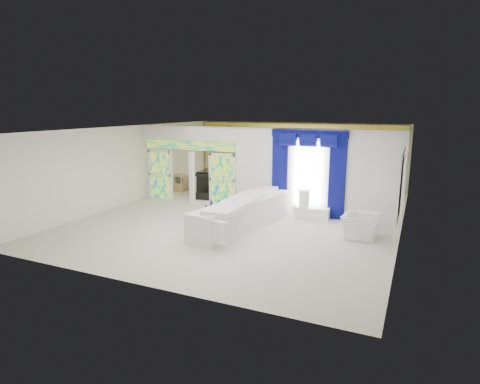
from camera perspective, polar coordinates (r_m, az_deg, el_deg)
The scene contains 22 objects.
floor at distance 13.88m, azimuth 0.91°, elevation -3.40°, with size 12.00×12.00×0.00m, color #B7AF9E.
dividing_wall at distance 13.82m, azimuth 10.82°, elevation 2.70°, with size 5.70×0.18×3.00m, color white.
dividing_header at distance 15.61m, azimuth -7.31°, elevation 8.39°, with size 4.30×0.18×0.55m, color white.
stained_panel_left at distance 16.59m, azimuth -11.35°, elevation 2.46°, with size 0.95×0.04×2.00m, color #994C3F.
stained_panel_right at distance 15.13m, azimuth -2.52°, elevation 1.77°, with size 0.95×0.04×2.00m, color #994C3F.
stained_transom at distance 15.65m, azimuth -7.26°, elevation 6.65°, with size 4.00×0.05×0.35m, color #994C3F.
window_pane at distance 13.79m, azimuth 9.70°, elevation 2.51°, with size 1.00×0.02×2.30m, color white.
blue_drape_left at distance 14.05m, azimuth 5.72°, elevation 2.59°, with size 0.55×0.10×2.80m, color #090348.
blue_drape_right at distance 13.56m, azimuth 13.75°, elevation 1.96°, with size 0.55×0.10×2.80m, color #090348.
blue_pelmet at distance 13.61m, azimuth 9.88°, elevation 8.19°, with size 2.60×0.12×0.25m, color #090348.
wall_mirror at distance 11.49m, azimuth 22.04°, elevation 0.40°, with size 0.04×2.70×1.90m, color white.
gold_curtains at distance 19.06m, azimuth 8.03°, elevation 5.31°, with size 9.70×0.12×2.90m, color gold.
white_sofa at distance 12.43m, azimuth 0.74°, elevation -3.20°, with size 0.96×4.48×0.85m, color silver.
coffee_table at distance 13.33m, azimuth -4.08°, elevation -3.26°, with size 0.55×1.65×0.37m, color gold.
console_table at distance 13.71m, azimuth 10.33°, elevation -2.98°, with size 1.12×0.36×0.37m, color white.
table_lamp at distance 13.67m, azimuth 9.19°, elevation -0.92°, with size 0.36×0.36×0.58m, color silver.
armchair at distance 12.05m, azimuth 16.83°, elevation -4.64°, with size 1.05×0.91×0.68m, color silver.
grand_piano at distance 17.68m, azimuth -2.74°, elevation 1.63°, with size 1.53×2.00×1.01m, color black.
piano_bench at distance 16.38m, azimuth -5.27°, elevation -0.56°, with size 0.83×0.32×0.28m, color black.
tv_console at distance 18.11m, azimuth -8.39°, elevation 1.35°, with size 0.52×0.47×0.75m, color tan.
chandelier at distance 17.46m, azimuth -1.57°, elevation 8.61°, with size 0.60×0.60×0.60m, color gold.
decanters at distance 13.19m, azimuth -4.12°, elevation -2.16°, with size 0.19×1.08×0.28m.
Camera 1 is at (5.31, -12.28, 3.69)m, focal length 29.79 mm.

